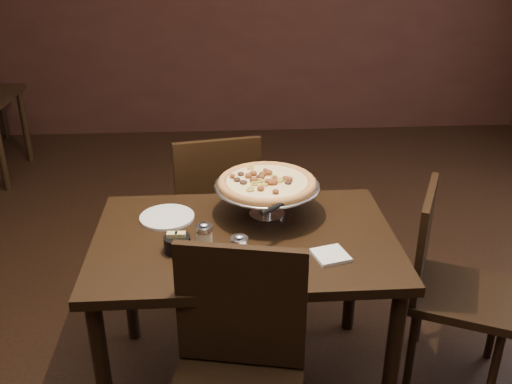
{
  "coord_description": "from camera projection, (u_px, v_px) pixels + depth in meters",
  "views": [
    {
      "loc": [
        -0.01,
        -2.01,
        1.91
      ],
      "look_at": [
        0.12,
        0.05,
        0.93
      ],
      "focal_mm": 40.0,
      "sensor_mm": 36.0,
      "label": 1
    }
  ],
  "objects": [
    {
      "name": "room",
      "position": [
        240.0,
        78.0,
        2.06
      ],
      "size": [
        6.04,
        7.04,
        2.84
      ],
      "color": "black",
      "rests_on": "ground"
    },
    {
      "name": "parmesan_shaker",
      "position": [
        204.0,
        237.0,
        2.19
      ],
      "size": [
        0.07,
        0.07,
        0.12
      ],
      "color": "beige",
      "rests_on": "dining_table"
    },
    {
      "name": "pizza_stand",
      "position": [
        267.0,
        183.0,
        2.41
      ],
      "size": [
        0.45,
        0.45,
        0.19
      ],
      "color": "silver",
      "rests_on": "dining_table"
    },
    {
      "name": "chair_near",
      "position": [
        235.0,
        378.0,
        1.91
      ],
      "size": [
        0.53,
        0.53,
        0.96
      ],
      "rotation": [
        0.0,
        0.0,
        -0.2
      ],
      "color": "black",
      "rests_on": "ground"
    },
    {
      "name": "plate_left",
      "position": [
        167.0,
        217.0,
        2.44
      ],
      "size": [
        0.23,
        0.23,
        0.01
      ],
      "primitive_type": "cylinder",
      "color": "white",
      "rests_on": "dining_table"
    },
    {
      "name": "napkin_stack",
      "position": [
        331.0,
        255.0,
        2.16
      ],
      "size": [
        0.15,
        0.15,
        0.01
      ],
      "primitive_type": "cube",
      "rotation": [
        0.0,
        0.0,
        0.28
      ],
      "color": "silver",
      "rests_on": "dining_table"
    },
    {
      "name": "pepper_flake_shaker",
      "position": [
        239.0,
        249.0,
        2.11
      ],
      "size": [
        0.07,
        0.07,
        0.12
      ],
      "color": "maroon",
      "rests_on": "dining_table"
    },
    {
      "name": "chair_far",
      "position": [
        215.0,
        207.0,
        3.09
      ],
      "size": [
        0.51,
        0.51,
        0.94
      ],
      "rotation": [
        0.0,
        0.0,
        3.32
      ],
      "color": "black",
      "rests_on": "ground"
    },
    {
      "name": "plate_near",
      "position": [
        269.0,
        279.0,
        2.02
      ],
      "size": [
        0.25,
        0.25,
        0.01
      ],
      "primitive_type": "cylinder",
      "color": "white",
      "rests_on": "dining_table"
    },
    {
      "name": "dining_table",
      "position": [
        245.0,
        257.0,
        2.35
      ],
      "size": [
        1.22,
        0.82,
        0.76
      ],
      "rotation": [
        0.0,
        0.0,
        0.0
      ],
      "color": "black",
      "rests_on": "ground"
    },
    {
      "name": "packet_caddy",
      "position": [
        177.0,
        243.0,
        2.19
      ],
      "size": [
        0.1,
        0.1,
        0.08
      ],
      "rotation": [
        0.0,
        0.0,
        -0.07
      ],
      "color": "black",
      "rests_on": "dining_table"
    },
    {
      "name": "serving_spatula",
      "position": [
        273.0,
        209.0,
        2.2
      ],
      "size": [
        0.18,
        0.18,
        0.03
      ],
      "rotation": [
        0.0,
        0.0,
        -0.81
      ],
      "color": "silver",
      "rests_on": "pizza_stand"
    },
    {
      "name": "chair_side",
      "position": [
        447.0,
        280.0,
        2.5
      ],
      "size": [
        0.56,
        0.56,
        0.9
      ],
      "rotation": [
        0.0,
        0.0,
        1.14
      ],
      "color": "black",
      "rests_on": "ground"
    }
  ]
}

